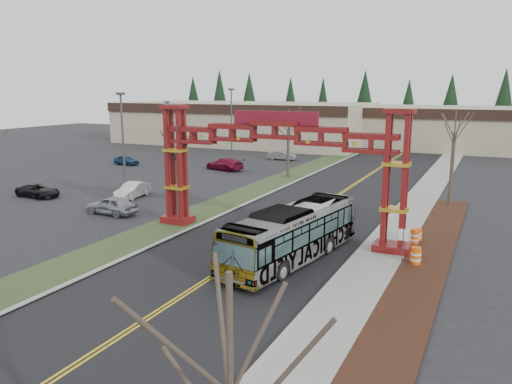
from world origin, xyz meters
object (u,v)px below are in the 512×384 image
Objects in this scene: parked_car_mid_b at (126,160)px; bare_tree_median_mid at (178,151)px; light_pole_mid at (168,127)px; barrel_south at (416,256)px; silver_sedan at (330,206)px; light_pole_far at (231,117)px; parked_car_near_a at (112,205)px; barrel_mid at (415,237)px; light_pole_near at (123,134)px; gateway_arch at (275,151)px; transit_bus at (292,234)px; parked_car_mid_a at (224,164)px; street_sign at (403,241)px; bare_tree_median_far at (288,130)px; bare_tree_right_far at (455,134)px; retail_building_east at (476,128)px; parked_car_far_a at (282,155)px; retail_building_west at (244,123)px; parked_car_near_b at (133,190)px; barrel_north at (418,235)px; parked_car_near_c at (38,191)px.

bare_tree_median_mid is (23.35, -21.57, 4.86)m from parked_car_mid_b.
light_pole_mid is 7.53× the size of barrel_south.
light_pole_far is (-25.11, 29.62, 5.02)m from silver_sedan.
bare_tree_median_mid is at bearing 93.96° from parked_car_near_a.
light_pole_near is at bearing 167.05° from barrel_mid.
gateway_arch is 6.58m from transit_bus.
gateway_arch is 3.42× the size of parked_car_mid_a.
parked_car_near_a is at bearing -55.13° from light_pole_near.
street_sign is (9.09, -2.85, -4.26)m from gateway_arch.
gateway_arch is 3.63× the size of silver_sedan.
gateway_arch is 16.35× the size of barrel_south.
barrel_mid is at bearing 55.09° from transit_bus.
street_sign is at bearing -55.55° from bare_tree_median_far.
barrel_south is at bearing -91.05° from bare_tree_right_far.
retail_building_east is 36.19m from parked_car_far_a.
gateway_arch is 4.09× the size of parked_car_near_a.
retail_building_west is 68.99m from street_sign.
barrel_south is at bearing -23.29° from parked_car_near_b.
light_pole_near is 10.73× the size of barrel_north.
gateway_arch is at bearing 169.86° from barrel_south.
bare_tree_right_far is at bearing 85.90° from barrel_north.
parked_car_near_b is at bearing -160.37° from bare_tree_right_far.
parked_car_near_c is 1.20× the size of parked_car_mid_b.
parked_car_near_a is at bearing -73.90° from retail_building_west.
barrel_south is 4.07m from barrel_mid.
parked_car_far_a is at bearing 140.73° from bare_tree_right_far.
parked_car_far_a is at bearing 122.96° from barrel_south.
light_pole_near is at bearing 160.33° from transit_bus.
parked_car_mid_a is 34.05m from barrel_mid.
light_pole_near is (-22.52, 1.93, 4.78)m from silver_sedan.
barrel_south is (17.69, -23.79, -4.95)m from bare_tree_median_far.
bare_tree_median_far is at bearing -13.29° from light_pole_mid.
gateway_arch reaches higher than parked_car_far_a.
parked_car_near_c reaches higher than barrel_north.
parked_car_mid_a is at bearing -75.48° from parked_car_mid_b.
parked_car_mid_a is 0.63× the size of light_pole_mid.
barrel_south is 1.23× the size of barrel_north.
parked_car_far_a is at bearing 126.10° from barrel_north.
bare_tree_median_mid is at bearing -53.14° from light_pole_mid.
parked_car_far_a is 0.40× the size of light_pole_far.
gateway_arch is at bearing -92.70° from parked_car_near_c.
retail_building_east is at bearing 89.20° from street_sign.
retail_building_east is 3.92× the size of light_pole_near.
barrel_mid is at bearing -49.27° from bare_tree_median_far.
parked_car_near_a is 0.46× the size of light_pole_near.
parked_car_near_c is at bearing 155.88° from parked_car_far_a.
silver_sedan is 1.23× the size of parked_car_far_a.
gateway_arch is 1.55× the size of transit_bus.
parked_car_near_c is 26.84m from bare_tree_median_far.
gateway_arch is 4.89× the size of parked_car_mid_b.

